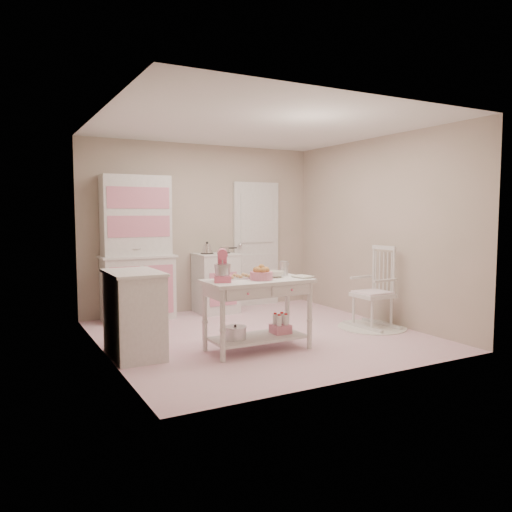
{
  "coord_description": "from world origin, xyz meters",
  "views": [
    {
      "loc": [
        -2.98,
        -5.42,
        1.54
      ],
      "look_at": [
        -0.1,
        -0.07,
        1.01
      ],
      "focal_mm": 35.0,
      "sensor_mm": 36.0,
      "label": 1
    }
  ],
  "objects": [
    {
      "name": "room_shell",
      "position": [
        0.0,
        0.0,
        1.65
      ],
      "size": [
        3.84,
        3.84,
        2.62
      ],
      "color": "pink",
      "rests_on": "ground"
    },
    {
      "name": "door",
      "position": [
        0.95,
        1.87,
        1.02
      ],
      "size": [
        0.82,
        0.05,
        2.04
      ],
      "primitive_type": "cube",
      "color": "white",
      "rests_on": "ground"
    },
    {
      "name": "hutch",
      "position": [
        -1.1,
        1.66,
        1.04
      ],
      "size": [
        1.06,
        0.5,
        2.08
      ],
      "primitive_type": "cube",
      "color": "white",
      "rests_on": "ground"
    },
    {
      "name": "stove",
      "position": [
        0.1,
        1.61,
        0.46
      ],
      "size": [
        0.62,
        0.57,
        0.92
      ],
      "primitive_type": "cube",
      "color": "white",
      "rests_on": "ground"
    },
    {
      "name": "base_cabinet",
      "position": [
        -1.63,
        -0.16,
        0.46
      ],
      "size": [
        0.54,
        0.84,
        0.92
      ],
      "primitive_type": "cube",
      "color": "white",
      "rests_on": "ground"
    },
    {
      "name": "lace_rug",
      "position": [
        1.54,
        -0.34,
        0.01
      ],
      "size": [
        0.92,
        0.92,
        0.01
      ],
      "primitive_type": "cylinder",
      "color": "white",
      "rests_on": "ground"
    },
    {
      "name": "rocking_chair",
      "position": [
        1.54,
        -0.34,
        0.55
      ],
      "size": [
        0.54,
        0.76,
        1.1
      ],
      "primitive_type": "cube",
      "rotation": [
        0.0,
        0.0,
        0.08
      ],
      "color": "white",
      "rests_on": "ground"
    },
    {
      "name": "work_table",
      "position": [
        -0.35,
        -0.57,
        0.4
      ],
      "size": [
        1.2,
        0.6,
        0.8
      ],
      "primitive_type": "cube",
      "color": "white",
      "rests_on": "ground"
    },
    {
      "name": "stand_mixer",
      "position": [
        -0.77,
        -0.55,
        0.97
      ],
      "size": [
        0.29,
        0.34,
        0.34
      ],
      "primitive_type": "cube",
      "rotation": [
        0.0,
        0.0,
        -0.4
      ],
      "color": "#ED6485",
      "rests_on": "work_table"
    },
    {
      "name": "cookie_tray",
      "position": [
        -0.5,
        -0.39,
        0.81
      ],
      "size": [
        0.34,
        0.24,
        0.02
      ],
      "primitive_type": "cube",
      "color": "silver",
      "rests_on": "work_table"
    },
    {
      "name": "bread_basket",
      "position": [
        -0.33,
        -0.62,
        0.85
      ],
      "size": [
        0.25,
        0.25,
        0.09
      ],
      "primitive_type": "cylinder",
      "color": "pink",
      "rests_on": "work_table"
    },
    {
      "name": "mixing_bowl",
      "position": [
        -0.09,
        -0.49,
        0.84
      ],
      "size": [
        0.23,
        0.23,
        0.07
      ],
      "primitive_type": "imported",
      "color": "silver",
      "rests_on": "work_table"
    },
    {
      "name": "metal_pitcher",
      "position": [
        0.09,
        -0.41,
        0.89
      ],
      "size": [
        0.1,
        0.1,
        0.17
      ],
      "primitive_type": "cylinder",
      "color": "silver",
      "rests_on": "work_table"
    },
    {
      "name": "recipe_book",
      "position": [
        0.1,
        -0.69,
        0.81
      ],
      "size": [
        0.2,
        0.25,
        0.02
      ],
      "primitive_type": "imported",
      "rotation": [
        0.0,
        0.0,
        0.17
      ],
      "color": "silver",
      "rests_on": "work_table"
    }
  ]
}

